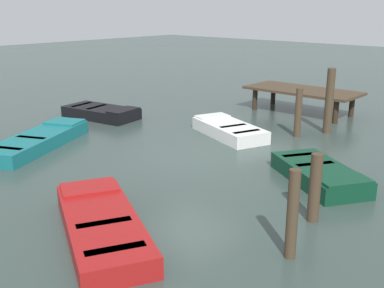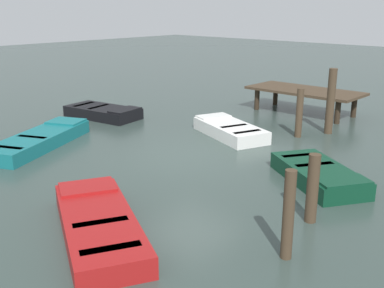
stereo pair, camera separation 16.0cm
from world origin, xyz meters
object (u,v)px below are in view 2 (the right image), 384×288
(mooring_piling_mid_left, at_px, (313,189))
(mooring_piling_far_left, at_px, (299,113))
(mooring_piling_mid_right, at_px, (288,215))
(mooring_piling_center, at_px, (331,101))
(dock_segment, at_px, (305,92))
(rowboat_dark_green, at_px, (319,174))
(rowboat_white, at_px, (230,130))
(rowboat_red, at_px, (98,224))
(rowboat_teal, at_px, (39,140))
(rowboat_black, at_px, (103,112))

(mooring_piling_mid_left, distance_m, mooring_piling_far_left, 6.22)
(mooring_piling_mid_right, bearing_deg, mooring_piling_center, 112.09)
(dock_segment, relative_size, mooring_piling_center, 2.03)
(rowboat_dark_green, height_order, mooring_piling_mid_left, mooring_piling_mid_left)
(dock_segment, relative_size, rowboat_white, 1.41)
(mooring_piling_mid_right, distance_m, mooring_piling_center, 8.48)
(rowboat_white, height_order, mooring_piling_far_left, mooring_piling_far_left)
(rowboat_white, relative_size, mooring_piling_center, 1.44)
(rowboat_red, bearing_deg, mooring_piling_mid_right, -124.07)
(mooring_piling_far_left, bearing_deg, mooring_piling_mid_left, -57.67)
(rowboat_white, bearing_deg, rowboat_teal, 74.71)
(rowboat_teal, relative_size, mooring_piling_center, 1.89)
(rowboat_black, bearing_deg, rowboat_dark_green, -12.98)
(mooring_piling_mid_right, distance_m, mooring_piling_far_left, 7.72)
(mooring_piling_mid_left, distance_m, mooring_piling_center, 6.94)
(rowboat_red, distance_m, rowboat_dark_green, 5.45)
(rowboat_white, xyz_separation_m, mooring_piling_mid_left, (5.03, -3.84, 0.48))
(rowboat_teal, height_order, mooring_piling_far_left, mooring_piling_far_left)
(rowboat_white, xyz_separation_m, rowboat_red, (2.39, -7.00, -0.00))
(dock_segment, distance_m, rowboat_white, 4.65)
(rowboat_white, xyz_separation_m, rowboat_teal, (-3.52, -4.82, -0.00))
(rowboat_dark_green, bearing_deg, mooring_piling_mid_left, -33.54)
(mooring_piling_mid_right, bearing_deg, mooring_piling_mid_left, 103.92)
(rowboat_red, distance_m, mooring_piling_far_left, 8.47)
(mooring_piling_mid_left, bearing_deg, rowboat_dark_green, 113.84)
(rowboat_white, distance_m, mooring_piling_far_left, 2.29)
(mooring_piling_far_left, bearing_deg, rowboat_white, -140.13)
(rowboat_teal, xyz_separation_m, mooring_piling_mid_right, (8.92, -0.53, 0.57))
(mooring_piling_mid_right, bearing_deg, rowboat_white, 135.27)
(rowboat_black, relative_size, mooring_piling_mid_right, 1.94)
(rowboat_red, bearing_deg, rowboat_black, -10.16)
(rowboat_white, height_order, mooring_piling_mid_left, mooring_piling_mid_left)
(rowboat_black, height_order, rowboat_dark_green, same)
(mooring_piling_mid_right, xyz_separation_m, mooring_piling_mid_left, (-0.38, 1.52, -0.09))
(rowboat_teal, bearing_deg, mooring_piling_mid_left, -108.93)
(rowboat_teal, height_order, mooring_piling_mid_left, mooring_piling_mid_left)
(rowboat_black, bearing_deg, dock_segment, 38.87)
(rowboat_white, distance_m, rowboat_dark_green, 4.53)
(mooring_piling_far_left, bearing_deg, rowboat_red, -85.32)
(rowboat_red, height_order, rowboat_dark_green, same)
(rowboat_black, relative_size, rowboat_teal, 0.75)
(mooring_piling_far_left, bearing_deg, rowboat_teal, -129.87)
(rowboat_teal, distance_m, mooring_piling_center, 9.34)
(dock_segment, bearing_deg, rowboat_teal, -110.83)
(dock_segment, height_order, mooring_piling_far_left, mooring_piling_far_left)
(dock_segment, relative_size, mooring_piling_mid_left, 3.14)
(rowboat_black, distance_m, rowboat_teal, 3.96)
(dock_segment, distance_m, mooring_piling_mid_right, 11.30)
(dock_segment, xyz_separation_m, mooring_piling_far_left, (1.61, -3.19, -0.04))
(mooring_piling_mid_left, bearing_deg, rowboat_teal, -173.40)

